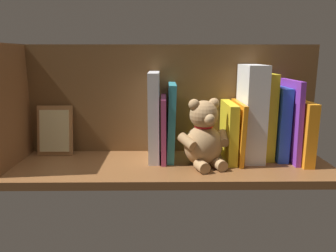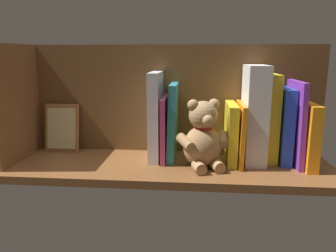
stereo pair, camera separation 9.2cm
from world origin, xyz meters
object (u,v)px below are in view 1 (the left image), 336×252
at_px(teddy_bear, 204,137).
at_px(picture_frame_leaning, 55,130).
at_px(book_0, 299,131).
at_px(dictionary_thick_white, 251,113).

height_order(teddy_bear, picture_frame_leaning, teddy_bear).
relative_size(book_0, picture_frame_leaning, 1.16).
distance_m(dictionary_thick_white, picture_frame_leaning, 0.60).
xyz_separation_m(dictionary_thick_white, teddy_bear, (0.15, 0.06, -0.06)).
relative_size(book_0, teddy_bear, 0.94).
bearing_deg(teddy_bear, picture_frame_leaning, -32.80).
height_order(dictionary_thick_white, teddy_bear, dictionary_thick_white).
bearing_deg(book_0, teddy_bear, 9.73).
relative_size(teddy_bear, picture_frame_leaning, 1.23).
distance_m(book_0, dictionary_thick_white, 0.15).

